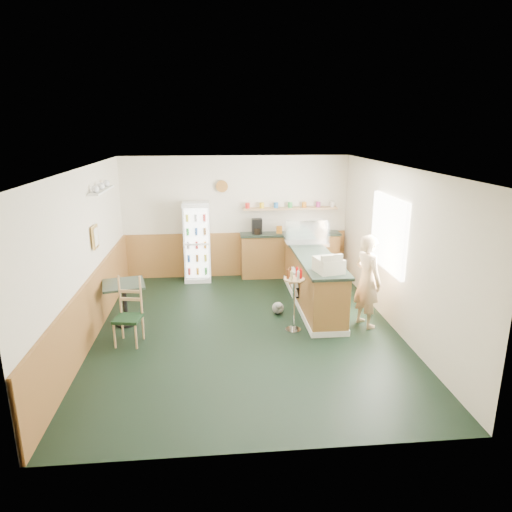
{
  "coord_description": "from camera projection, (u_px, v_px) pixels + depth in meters",
  "views": [
    {
      "loc": [
        -0.5,
        -7.02,
        3.3
      ],
      "look_at": [
        0.22,
        0.6,
        1.12
      ],
      "focal_mm": 32.0,
      "sensor_mm": 36.0,
      "label": 1
    }
  ],
  "objects": [
    {
      "name": "cafe_chair",
      "position": [
        128.0,
        309.0,
        7.14
      ],
      "size": [
        0.46,
        0.46,
        1.06
      ],
      "rotation": [
        0.0,
        0.0,
        -0.17
      ],
      "color": "black",
      "rests_on": "ground"
    },
    {
      "name": "cash_register",
      "position": [
        329.0,
        265.0,
        7.42
      ],
      "size": [
        0.49,
        0.5,
        0.23
      ],
      "primitive_type": "cube",
      "rotation": [
        0.0,
        0.0,
        0.21
      ],
      "color": "beige",
      "rests_on": "service_counter"
    },
    {
      "name": "shopkeeper",
      "position": [
        367.0,
        281.0,
        7.66
      ],
      "size": [
        0.55,
        0.64,
        1.6
      ],
      "primitive_type": "imported",
      "rotation": [
        0.0,
        0.0,
        1.94
      ],
      "color": "tan",
      "rests_on": "ground"
    },
    {
      "name": "condiment_stand",
      "position": [
        294.0,
        292.0,
        7.49
      ],
      "size": [
        0.34,
        0.34,
        1.07
      ],
      "rotation": [
        0.0,
        0.0,
        -0.08
      ],
      "color": "silver",
      "rests_on": "ground"
    },
    {
      "name": "display_case",
      "position": [
        307.0,
        233.0,
        9.11
      ],
      "size": [
        0.85,
        0.44,
        0.48
      ],
      "color": "silver",
      "rests_on": "service_counter"
    },
    {
      "name": "ground",
      "position": [
        246.0,
        330.0,
        7.67
      ],
      "size": [
        6.0,
        6.0,
        0.0
      ],
      "primitive_type": "plane",
      "color": "black",
      "rests_on": "ground"
    },
    {
      "name": "cafe_table",
      "position": [
        124.0,
        295.0,
        7.78
      ],
      "size": [
        0.81,
        0.81,
        0.75
      ],
      "rotation": [
        0.0,
        0.0,
        0.22
      ],
      "color": "black",
      "rests_on": "ground"
    },
    {
      "name": "back_counter",
      "position": [
        289.0,
        253.0,
        10.32
      ],
      "size": [
        2.24,
        0.42,
        1.69
      ],
      "color": "#A67635",
      "rests_on": "ground"
    },
    {
      "name": "room_envelope",
      "position": [
        230.0,
        232.0,
        7.94
      ],
      "size": [
        5.04,
        6.02,
        2.72
      ],
      "color": "beige",
      "rests_on": "ground"
    },
    {
      "name": "drinks_fridge",
      "position": [
        197.0,
        242.0,
        9.98
      ],
      "size": [
        0.57,
        0.51,
        1.74
      ],
      "color": "white",
      "rests_on": "ground"
    },
    {
      "name": "dog_doorstop",
      "position": [
        278.0,
        308.0,
        8.31
      ],
      "size": [
        0.21,
        0.28,
        0.26
      ],
      "rotation": [
        0.0,
        0.0,
        0.07
      ],
      "color": "#979691",
      "rests_on": "ground"
    },
    {
      "name": "newspaper_rack",
      "position": [
        295.0,
        282.0,
        8.58
      ],
      "size": [
        0.09,
        0.41,
        0.5
      ],
      "color": "black",
      "rests_on": "ground"
    },
    {
      "name": "service_counter",
      "position": [
        312.0,
        281.0,
        8.7
      ],
      "size": [
        0.68,
        3.01,
        1.01
      ],
      "color": "#A67635",
      "rests_on": "ground"
    }
  ]
}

